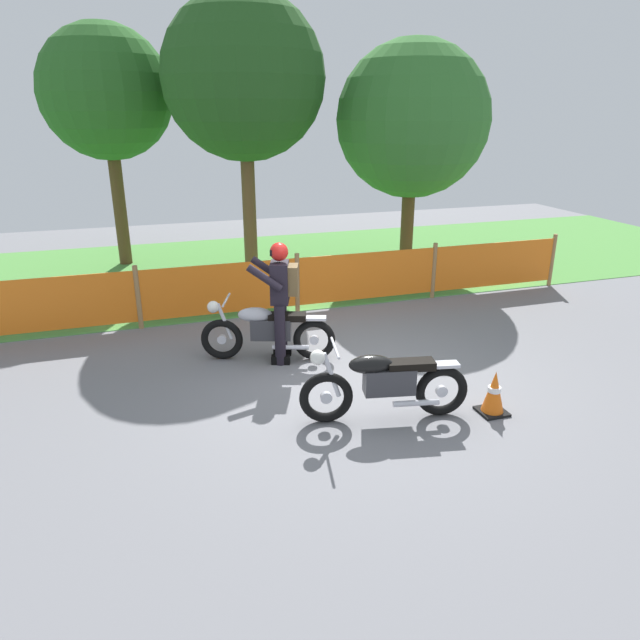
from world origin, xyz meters
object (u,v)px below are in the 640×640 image
Objects in this scene: motorcycle_trailing at (384,383)px; motorcycle_lead at (267,331)px; traffic_cone at (494,393)px; rider_lead at (281,296)px.

motorcycle_lead is at bearing -55.42° from motorcycle_trailing.
traffic_cone is at bearing 151.69° from motorcycle_lead.
rider_lead reaches higher than motorcycle_lead.
motorcycle_trailing is 1.14× the size of rider_lead.
motorcycle_lead is 3.46× the size of traffic_cone.
rider_lead is 3.19× the size of traffic_cone.
motorcycle_lead is at bearing 0.51° from rider_lead.
traffic_cone is (1.97, -2.25, -0.69)m from rider_lead.
motorcycle_trailing is (0.89, -2.04, 0.01)m from motorcycle_lead.
motorcycle_trailing reaches higher than traffic_cone.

